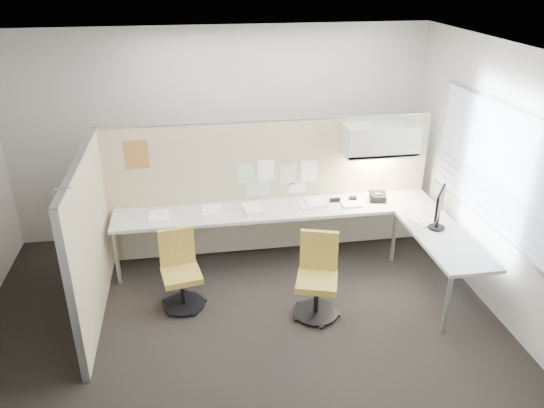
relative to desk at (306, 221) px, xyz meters
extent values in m
cube|color=black|center=(-0.93, -1.13, -0.61)|extent=(5.50, 4.50, 0.01)
cube|color=white|center=(-0.93, -1.13, 2.20)|extent=(5.50, 4.50, 0.01)
cube|color=beige|center=(-0.93, 1.12, 0.80)|extent=(5.50, 0.02, 2.80)
cube|color=beige|center=(-0.93, -3.38, 0.80)|extent=(5.50, 0.02, 2.80)
cube|color=beige|center=(1.82, -1.13, 0.80)|extent=(0.02, 4.50, 2.80)
cube|color=#A0ADB9|center=(1.79, -1.13, 0.95)|extent=(0.01, 2.80, 1.30)
cube|color=#C1B185|center=(-0.38, 0.47, 0.27)|extent=(4.10, 0.06, 1.75)
cube|color=#C1B185|center=(-2.43, -0.63, 0.27)|extent=(0.06, 2.20, 1.75)
cube|color=beige|center=(-0.33, 0.14, 0.11)|extent=(4.00, 0.60, 0.04)
cube|color=beige|center=(1.37, -0.89, 0.11)|extent=(0.60, 1.47, 0.04)
cube|color=beige|center=(-0.33, 0.41, -0.26)|extent=(3.90, 0.02, 0.64)
cylinder|color=#A5A8AA|center=(-2.28, -0.11, -0.26)|extent=(0.05, 0.05, 0.69)
cylinder|color=#A5A8AA|center=(1.12, -1.58, -0.26)|extent=(0.05, 0.05, 0.69)
cylinder|color=#A5A8AA|center=(1.12, -0.11, -0.26)|extent=(0.05, 0.05, 0.69)
cube|color=beige|center=(0.97, 0.26, 0.91)|extent=(0.90, 0.36, 0.38)
cube|color=#FFEABF|center=(0.97, 0.26, 0.70)|extent=(0.60, 0.06, 0.02)
cube|color=#8CBF8C|center=(-0.68, 0.44, 0.50)|extent=(0.21, 0.00, 0.28)
cube|color=white|center=(-0.43, 0.44, 0.52)|extent=(0.21, 0.00, 0.28)
cube|color=#8CBF8C|center=(-0.15, 0.44, 0.45)|extent=(0.21, 0.00, 0.28)
cube|color=white|center=(0.12, 0.44, 0.48)|extent=(0.21, 0.00, 0.28)
cube|color=#8CBF8C|center=(-0.53, 0.44, 0.28)|extent=(0.28, 0.00, 0.18)
cube|color=white|center=(-0.03, 0.44, 0.26)|extent=(0.21, 0.00, 0.14)
cube|color=orange|center=(-1.98, 0.44, 0.82)|extent=(0.28, 0.00, 0.35)
cylinder|color=black|center=(-1.53, -0.69, -0.58)|extent=(0.46, 0.46, 0.03)
cylinder|color=black|center=(-1.53, -0.69, -0.40)|extent=(0.05, 0.05, 0.35)
cube|color=#E6C955|center=(-1.53, -0.69, -0.20)|extent=(0.47, 0.47, 0.07)
cube|color=#E6C955|center=(-1.57, -0.50, 0.06)|extent=(0.39, 0.12, 0.44)
cylinder|color=black|center=(-0.12, -1.08, -0.57)|extent=(0.48, 0.48, 0.03)
cylinder|color=black|center=(-0.12, -1.08, -0.39)|extent=(0.06, 0.06, 0.37)
cube|color=#E6C955|center=(-0.12, -1.08, -0.18)|extent=(0.53, 0.53, 0.07)
cube|color=#E6C955|center=(-0.06, -0.88, 0.09)|extent=(0.41, 0.18, 0.46)
cylinder|color=black|center=(1.37, -0.67, 0.14)|extent=(0.19, 0.19, 0.02)
cylinder|color=black|center=(1.37, -0.67, 0.22)|extent=(0.04, 0.04, 0.17)
cube|color=black|center=(1.37, -0.67, 0.46)|extent=(0.28, 0.38, 0.30)
cube|color=black|center=(1.37, -0.67, 0.46)|extent=(0.24, 0.34, 0.26)
cube|color=black|center=(0.96, 0.17, 0.18)|extent=(0.24, 0.23, 0.12)
cylinder|color=black|center=(0.87, 0.19, 0.21)|extent=(0.07, 0.17, 0.04)
cube|color=black|center=(0.42, 0.22, 0.15)|extent=(0.14, 0.05, 0.05)
cube|color=black|center=(0.65, 0.20, 0.16)|extent=(0.11, 0.08, 0.06)
cube|color=silver|center=(-2.43, -1.35, 1.17)|extent=(0.14, 0.02, 0.02)
cylinder|color=silver|center=(-2.50, -1.35, 1.09)|extent=(0.02, 0.02, 0.14)
cube|color=#AD7F4C|center=(-2.50, -1.35, 0.96)|extent=(0.02, 0.39, 0.12)
cube|color=#AD7F4C|center=(-2.53, -1.32, 0.92)|extent=(0.02, 0.39, 0.12)
cube|color=#B0B3BB|center=(-2.51, -1.40, 0.39)|extent=(0.01, 0.07, 0.99)
cube|color=white|center=(-1.77, 0.12, 0.15)|extent=(0.23, 0.30, 0.04)
cube|color=white|center=(-1.14, 0.22, 0.14)|extent=(0.25, 0.32, 0.02)
cube|color=white|center=(-0.64, 0.13, 0.15)|extent=(0.27, 0.33, 0.05)
cube|color=white|center=(0.07, 0.20, 0.13)|extent=(0.23, 0.30, 0.01)
cube|color=white|center=(0.59, 0.14, 0.14)|extent=(0.23, 0.30, 0.03)
cube|color=white|center=(1.29, -0.46, 0.14)|extent=(0.31, 0.36, 0.02)
cube|color=white|center=(0.16, 0.20, 0.15)|extent=(0.26, 0.32, 0.04)
camera|label=1|loc=(-1.34, -5.67, 2.94)|focal=35.00mm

